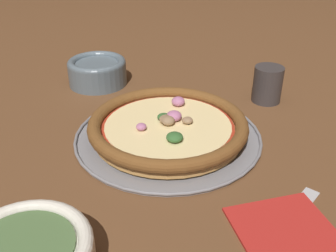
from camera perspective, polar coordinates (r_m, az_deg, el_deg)
name	(u,v)px	position (r m, az deg, el deg)	size (l,w,h in m)	color
ground_plane	(168,138)	(0.74, 0.00, -1.73)	(3.00, 3.00, 0.00)	brown
pizza_tray	(168,136)	(0.73, 0.00, -1.44)	(0.35, 0.35, 0.01)	gray
pizza	(168,126)	(0.72, 0.01, 0.01)	(0.29, 0.29, 0.04)	tan
bowl_near	(97,71)	(0.96, -10.22, 7.90)	(0.14, 0.14, 0.06)	slate
drinking_cup	(268,84)	(0.88, 14.25, 5.88)	(0.06, 0.06, 0.08)	#383333
napkin	(288,232)	(0.56, 16.96, -14.54)	(0.15, 0.15, 0.01)	#B2231E
fork	(293,215)	(0.59, 17.72, -12.15)	(0.15, 0.09, 0.00)	#B7B7BC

